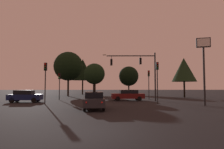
% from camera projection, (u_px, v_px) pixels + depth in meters
% --- Properties ---
extents(ground_plane, '(168.00, 168.00, 0.00)m').
position_uv_depth(ground_plane, '(105.00, 98.00, 32.94)').
color(ground_plane, black).
rests_on(ground_plane, ground).
extents(traffic_signal_mast_arm, '(7.39, 0.53, 6.67)m').
position_uv_depth(traffic_signal_mast_arm, '(139.00, 67.00, 27.38)').
color(traffic_signal_mast_arm, '#232326').
rests_on(traffic_signal_mast_arm, ground).
extents(traffic_light_corner_left, '(0.32, 0.36, 4.86)m').
position_uv_depth(traffic_light_corner_left, '(157.00, 74.00, 23.30)').
color(traffic_light_corner_left, '#232326').
rests_on(traffic_light_corner_left, ground).
extents(traffic_light_corner_right, '(0.31, 0.36, 4.69)m').
position_uv_depth(traffic_light_corner_right, '(45.00, 75.00, 22.50)').
color(traffic_light_corner_right, '#232326').
rests_on(traffic_light_corner_right, ground).
extents(traffic_light_median, '(0.37, 0.39, 3.98)m').
position_uv_depth(traffic_light_median, '(59.00, 81.00, 29.44)').
color(traffic_light_median, '#232326').
rests_on(traffic_light_median, ground).
extents(traffic_light_far_side, '(0.33, 0.37, 4.47)m').
position_uv_depth(traffic_light_far_side, '(149.00, 79.00, 30.79)').
color(traffic_light_far_side, '#232326').
rests_on(traffic_light_far_side, ground).
extents(car_nearside_lane, '(2.01, 4.44, 1.52)m').
position_uv_depth(car_nearside_lane, '(94.00, 100.00, 17.26)').
color(car_nearside_lane, '#232328').
rests_on(car_nearside_lane, ground).
extents(car_crossing_left, '(4.68, 2.11, 1.52)m').
position_uv_depth(car_crossing_left, '(128.00, 95.00, 27.77)').
color(car_crossing_left, '#4C0F0F').
rests_on(car_crossing_left, ground).
extents(car_crossing_right, '(4.11, 1.97, 1.52)m').
position_uv_depth(car_crossing_right, '(25.00, 96.00, 24.78)').
color(car_crossing_right, '#0F1947').
rests_on(car_crossing_right, ground).
extents(store_sign_illuminated, '(1.42, 0.61, 7.07)m').
position_uv_depth(store_sign_illuminated, '(204.00, 56.00, 20.60)').
color(store_sign_illuminated, '#232326').
rests_on(store_sign_illuminated, ground).
extents(tree_behind_sign, '(5.98, 5.98, 9.15)m').
position_uv_depth(tree_behind_sign, '(68.00, 66.00, 40.92)').
color(tree_behind_sign, black).
rests_on(tree_behind_sign, ground).
extents(tree_left_far, '(5.28, 5.28, 8.83)m').
position_uv_depth(tree_left_far, '(83.00, 70.00, 49.51)').
color(tree_left_far, black).
rests_on(tree_left_far, ground).
extents(tree_center_horizon, '(4.78, 4.78, 6.88)m').
position_uv_depth(tree_center_horizon, '(129.00, 76.00, 48.19)').
color(tree_center_horizon, black).
rests_on(tree_center_horizon, ground).
extents(tree_right_cluster, '(3.88, 3.88, 6.26)m').
position_uv_depth(tree_right_cluster, '(94.00, 74.00, 36.64)').
color(tree_right_cluster, black).
rests_on(tree_right_cluster, ground).
extents(tree_lot_edge, '(4.35, 4.35, 7.15)m').
position_uv_depth(tree_lot_edge, '(184.00, 70.00, 35.67)').
color(tree_lot_edge, black).
rests_on(tree_lot_edge, ground).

